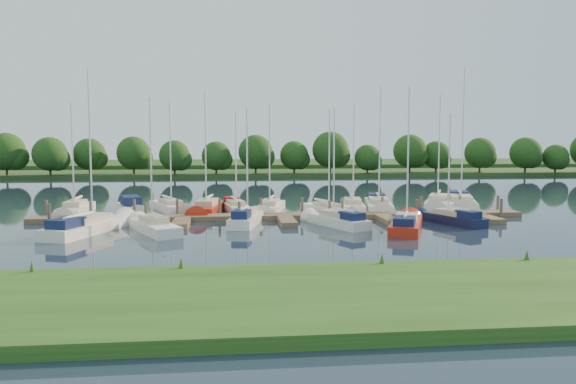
{
  "coord_description": "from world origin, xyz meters",
  "views": [
    {
      "loc": [
        -4.44,
        -37.22,
        6.3
      ],
      "look_at": [
        0.39,
        8.0,
        2.2
      ],
      "focal_mm": 35.0,
      "sensor_mm": 36.0,
      "label": 1
    }
  ],
  "objects": [
    {
      "name": "sailboat_n_4",
      "position": [
        -3.81,
        13.72,
        0.31
      ],
      "size": [
        2.79,
        7.26,
        9.18
      ],
      "rotation": [
        0.0,
        0.0,
        3.33
      ],
      "color": "white",
      "rests_on": "ground"
    },
    {
      "name": "mooring_pilings",
      "position": [
        0.0,
        8.43,
        0.6
      ],
      "size": [
        38.24,
        2.84,
        2.0
      ],
      "color": "#473D33",
      "rests_on": "ground"
    },
    {
      "name": "motorboat",
      "position": [
        -13.03,
        13.36,
        0.37
      ],
      "size": [
        3.41,
        6.46,
        1.84
      ],
      "rotation": [
        0.0,
        0.0,
        3.45
      ],
      "color": "white",
      "rests_on": "ground"
    },
    {
      "name": "sailboat_s_2",
      "position": [
        -3.1,
        5.17,
        0.34
      ],
      "size": [
        2.98,
        7.14,
        9.3
      ],
      "rotation": [
        0.0,
        0.0,
        -0.23
      ],
      "color": "white",
      "rests_on": "ground"
    },
    {
      "name": "sailboat_s_3",
      "position": [
        3.59,
        3.68,
        0.33
      ],
      "size": [
        4.03,
        6.91,
        9.19
      ],
      "rotation": [
        0.0,
        0.0,
        0.42
      ],
      "color": "white",
      "rests_on": "ground"
    },
    {
      "name": "sailboat_n_3",
      "position": [
        -6.34,
        12.3,
        0.28
      ],
      "size": [
        3.13,
        8.63,
        10.98
      ],
      "rotation": [
        0.0,
        0.0,
        2.98
      ],
      "color": "#B52210",
      "rests_on": "ground"
    },
    {
      "name": "near_bank",
      "position": [
        0.0,
        -16.0,
        0.25
      ],
      "size": [
        90.0,
        10.0,
        0.5
      ],
      "primitive_type": "cube",
      "color": "#234714",
      "rests_on": "ground"
    },
    {
      "name": "sailboat_n_6",
      "position": [
        4.19,
        10.9,
        0.27
      ],
      "size": [
        3.75,
        7.4,
        9.42
      ],
      "rotation": [
        0.0,
        0.0,
        3.48
      ],
      "color": "white",
      "rests_on": "ground"
    },
    {
      "name": "sailboat_s_5",
      "position": [
        12.56,
        3.84,
        0.33
      ],
      "size": [
        3.41,
        6.7,
        8.76
      ],
      "rotation": [
        0.0,
        0.0,
        0.34
      ],
      "color": "#0F1834",
      "rests_on": "ground"
    },
    {
      "name": "sailboat_s_4",
      "position": [
        8.19,
        1.34,
        0.32
      ],
      "size": [
        4.42,
        8.24,
        10.6
      ],
      "rotation": [
        0.0,
        0.0,
        -0.38
      ],
      "color": "#B52210",
      "rests_on": "ground"
    },
    {
      "name": "far_shore",
      "position": [
        0.0,
        75.0,
        0.3
      ],
      "size": [
        180.0,
        30.0,
        0.6
      ],
      "primitive_type": "cube",
      "color": "#244119",
      "rests_on": "ground"
    },
    {
      "name": "sailboat_n_0",
      "position": [
        -17.71,
        12.87,
        0.28
      ],
      "size": [
        1.93,
        7.77,
        10.09
      ],
      "rotation": [
        0.0,
        0.0,
        3.15
      ],
      "color": "white",
      "rests_on": "ground"
    },
    {
      "name": "sailboat_n_10",
      "position": [
        17.72,
        14.21,
        0.33
      ],
      "size": [
        5.49,
        10.88,
        13.71
      ],
      "rotation": [
        0.0,
        0.0,
        2.8
      ],
      "color": "white",
      "rests_on": "ground"
    },
    {
      "name": "distant_hill",
      "position": [
        0.0,
        100.0,
        0.7
      ],
      "size": [
        220.0,
        40.0,
        1.4
      ],
      "primitive_type": "cube",
      "color": "#2F4E22",
      "rests_on": "ground"
    },
    {
      "name": "dock",
      "position": [
        0.0,
        7.31,
        0.2
      ],
      "size": [
        40.0,
        6.0,
        0.4
      ],
      "color": "brown",
      "rests_on": "ground"
    },
    {
      "name": "sailboat_n_5",
      "position": [
        -0.74,
        12.63,
        0.28
      ],
      "size": [
        3.25,
        7.93,
        10.06
      ],
      "rotation": [
        0.0,
        0.0,
        2.92
      ],
      "color": "white",
      "rests_on": "ground"
    },
    {
      "name": "sailboat_n_7",
      "position": [
        6.82,
        12.58,
        0.28
      ],
      "size": [
        2.83,
        7.9,
        10.09
      ],
      "rotation": [
        0.0,
        0.0,
        2.99
      ],
      "color": "white",
      "rests_on": "ground"
    },
    {
      "name": "sailboat_n_9",
      "position": [
        15.57,
        14.46,
        0.28
      ],
      "size": [
        5.02,
        8.51,
        11.19
      ],
      "rotation": [
        0.0,
        0.0,
        2.71
      ],
      "color": "white",
      "rests_on": "ground"
    },
    {
      "name": "sailboat_n_2",
      "position": [
        -9.69,
        14.44,
        0.27
      ],
      "size": [
        4.42,
        8.04,
        10.33
      ],
      "rotation": [
        0.0,
        0.0,
        3.53
      ],
      "color": "white",
      "rests_on": "ground"
    },
    {
      "name": "sailboat_n_8",
      "position": [
        9.38,
        13.21,
        0.33
      ],
      "size": [
        3.66,
        9.31,
        11.69
      ],
      "rotation": [
        0.0,
        0.0,
        2.95
      ],
      "color": "white",
      "rests_on": "ground"
    },
    {
      "name": "treeline",
      "position": [
        -1.81,
        62.06,
        4.15
      ],
      "size": [
        144.17,
        9.7,
        8.05
      ],
      "color": "#38281C",
      "rests_on": "ground"
    },
    {
      "name": "ground",
      "position": [
        0.0,
        0.0,
        0.0
      ],
      "size": [
        260.0,
        260.0,
        0.0
      ],
      "primitive_type": "plane",
      "color": "#1B2937",
      "rests_on": "ground"
    },
    {
      "name": "sailboat_s_0",
      "position": [
        -14.1,
        2.54,
        0.33
      ],
      "size": [
        4.7,
        9.18,
        11.74
      ],
      "rotation": [
        0.0,
        0.0,
        -0.35
      ],
      "color": "white",
      "rests_on": "ground"
    },
    {
      "name": "sailboat_s_1",
      "position": [
        -9.66,
        2.27,
        0.28
      ],
      "size": [
        4.32,
        7.39,
        9.76
      ],
      "rotation": [
        0.0,
        0.0,
        0.43
      ],
      "color": "white",
      "rests_on": "ground"
    }
  ]
}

